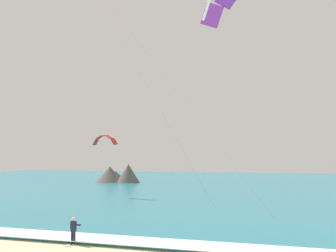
% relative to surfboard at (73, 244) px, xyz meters
% --- Properties ---
extents(sea, '(200.00, 120.00, 0.20)m').
position_rel_surfboard_xyz_m(sea, '(4.32, 60.17, 0.07)').
color(sea, teal).
rests_on(sea, ground).
extents(surf_foam, '(200.00, 2.59, 0.04)m').
position_rel_surfboard_xyz_m(surf_foam, '(4.32, 1.17, 0.19)').
color(surf_foam, white).
rests_on(surf_foam, sea).
extents(surfboard, '(0.74, 1.46, 0.09)m').
position_rel_surfboard_xyz_m(surfboard, '(0.00, 0.00, 0.00)').
color(surfboard, white).
rests_on(surfboard, ground).
extents(kitesurfer, '(0.60, 0.59, 1.69)m').
position_rel_surfboard_xyz_m(kitesurfer, '(0.00, 0.02, 0.91)').
color(kitesurfer, '#191E38').
rests_on(kitesurfer, ground).
extents(kite_distant, '(3.98, 1.70, 1.40)m').
position_rel_surfboard_xyz_m(kite_distant, '(-11.11, 25.87, 7.96)').
color(kite_distant, red).
extents(headland_left, '(10.18, 6.88, 4.14)m').
position_rel_surfboard_xyz_m(headland_left, '(-22.91, 54.28, 1.67)').
color(headland_left, '#56514C').
rests_on(headland_left, ground).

